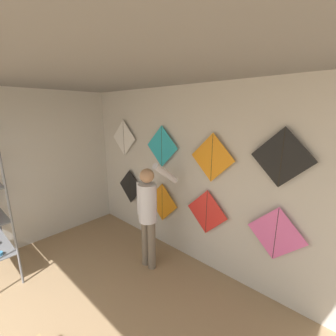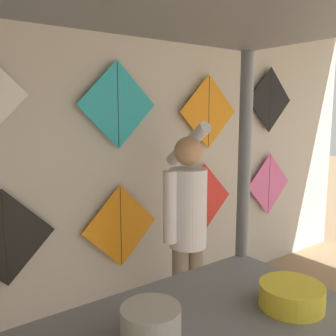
% 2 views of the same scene
% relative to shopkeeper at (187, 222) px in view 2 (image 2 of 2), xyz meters
% --- Properties ---
extents(back_panel, '(5.46, 0.06, 2.80)m').
position_rel_shopkeeper_xyz_m(back_panel, '(0.24, 0.66, 0.43)').
color(back_panel, beige).
rests_on(back_panel, ground).
extents(shopkeeper, '(0.44, 0.60, 1.72)m').
position_rel_shopkeeper_xyz_m(shopkeeper, '(0.00, 0.00, 0.00)').
color(shopkeeper, '#726656').
rests_on(shopkeeper, ground).
extents(kite_0, '(0.70, 0.01, 0.70)m').
position_rel_shopkeeper_xyz_m(kite_0, '(-1.16, 0.57, -0.04)').
color(kite_0, black).
extents(kite_1, '(0.70, 0.01, 0.70)m').
position_rel_shopkeeper_xyz_m(kite_1, '(-0.25, 0.57, -0.13)').
color(kite_1, orange).
extents(kite_2, '(0.70, 0.01, 0.70)m').
position_rel_shopkeeper_xyz_m(kite_2, '(0.67, 0.57, -0.02)').
color(kite_2, red).
extents(kite_3, '(0.70, 0.01, 0.70)m').
position_rel_shopkeeper_xyz_m(kite_3, '(1.66, 0.57, 0.01)').
color(kite_3, pink).
extents(kite_5, '(0.70, 0.01, 0.70)m').
position_rel_shopkeeper_xyz_m(kite_5, '(-0.25, 0.57, 0.87)').
color(kite_5, '#28B2C6').
extents(kite_6, '(0.70, 0.01, 0.70)m').
position_rel_shopkeeper_xyz_m(kite_6, '(0.72, 0.57, 0.82)').
color(kite_6, orange).
extents(kite_7, '(0.70, 0.01, 0.70)m').
position_rel_shopkeeper_xyz_m(kite_7, '(1.62, 0.57, 0.94)').
color(kite_7, black).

